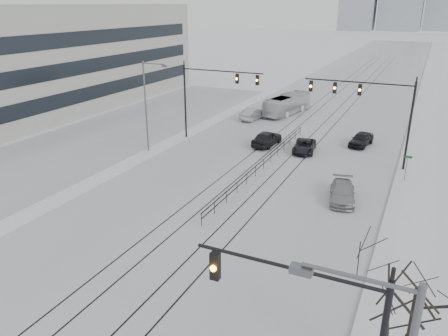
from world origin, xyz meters
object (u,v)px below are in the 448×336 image
(sedan_nb_front, at_px, (304,146))
(box_truck, at_px, (287,104))
(sedan_nb_far, at_px, (361,139))
(traffic_mast_near, at_px, (326,334))
(sedan_sb_inner, at_px, (267,138))
(sedan_nb_right, at_px, (342,193))
(sedan_sb_outer, at_px, (253,114))
(bare_tree, at_px, (415,301))

(sedan_nb_front, relative_size, box_truck, 0.46)
(sedan_nb_front, xyz_separation_m, sedan_nb_far, (4.88, 4.55, 0.11))
(traffic_mast_near, height_order, sedan_sb_inner, traffic_mast_near)
(traffic_mast_near, bearing_deg, sedan_nb_front, 106.12)
(traffic_mast_near, relative_size, sedan_nb_right, 1.55)
(sedan_sb_outer, xyz_separation_m, box_truck, (3.03, 4.87, 0.58))
(traffic_mast_near, relative_size, bare_tree, 1.15)
(sedan_sb_outer, distance_m, sedan_nb_right, 25.40)
(bare_tree, distance_m, sedan_nb_front, 29.86)
(sedan_nb_far, bearing_deg, sedan_nb_right, -76.83)
(sedan_sb_outer, relative_size, sedan_nb_far, 1.09)
(traffic_mast_near, relative_size, box_truck, 0.73)
(sedan_nb_right, bearing_deg, bare_tree, -83.59)
(sedan_nb_far, height_order, box_truck, box_truck)
(sedan_nb_front, bearing_deg, sedan_sb_outer, 125.34)
(bare_tree, height_order, sedan_sb_outer, bare_tree)
(traffic_mast_near, xyz_separation_m, sedan_sb_outer, (-18.32, 40.46, -3.81))
(sedan_sb_outer, bearing_deg, sedan_sb_inner, 128.53)
(bare_tree, height_order, sedan_nb_far, bare_tree)
(sedan_sb_outer, height_order, sedan_nb_front, sedan_sb_outer)
(traffic_mast_near, relative_size, sedan_sb_outer, 1.54)
(bare_tree, relative_size, sedan_nb_right, 1.35)
(sedan_sb_outer, relative_size, sedan_nb_front, 1.04)
(sedan_nb_front, xyz_separation_m, box_truck, (-6.51, 14.92, 0.72))
(traffic_mast_near, relative_size, sedan_sb_inner, 1.50)
(sedan_nb_right, distance_m, box_truck, 27.99)
(traffic_mast_near, bearing_deg, bare_tree, 51.24)
(bare_tree, relative_size, box_truck, 0.64)
(sedan_sb_inner, relative_size, sedan_nb_front, 1.06)
(traffic_mast_near, height_order, bare_tree, traffic_mast_near)
(traffic_mast_near, distance_m, sedan_sb_outer, 44.58)
(bare_tree, height_order, sedan_sb_inner, bare_tree)
(sedan_sb_inner, distance_m, sedan_nb_right, 14.56)
(sedan_sb_outer, bearing_deg, bare_tree, 128.39)
(sedan_sb_inner, height_order, sedan_nb_right, sedan_sb_inner)
(sedan_sb_inner, xyz_separation_m, sedan_nb_front, (4.17, -0.41, -0.19))
(bare_tree, xyz_separation_m, sedan_sb_inner, (-15.37, 27.82, -3.70))
(sedan_nb_far, bearing_deg, sedan_sb_outer, 168.86)
(bare_tree, height_order, sedan_nb_right, bare_tree)
(traffic_mast_near, height_order, box_truck, traffic_mast_near)
(sedan_nb_right, height_order, box_truck, box_truck)
(sedan_sb_outer, relative_size, box_truck, 0.48)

